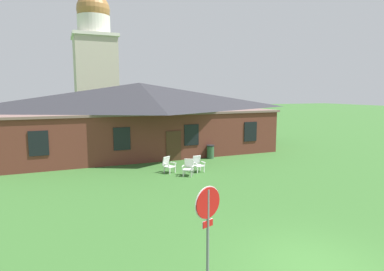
# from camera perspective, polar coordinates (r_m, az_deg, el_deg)

# --- Properties ---
(ground_plane) EXTENTS (200.00, 200.00, 0.00)m
(ground_plane) POSITION_cam_1_polar(r_m,az_deg,el_deg) (10.20, 20.65, -20.81)
(ground_plane) COLOR #336028
(brick_building) EXTENTS (20.48, 10.40, 5.53)m
(brick_building) POSITION_cam_1_polar(r_m,az_deg,el_deg) (26.85, -9.14, 3.38)
(brick_building) COLOR brown
(brick_building) RESTS_ON ground
(dome_tower) EXTENTS (5.18, 5.18, 17.28)m
(dome_tower) POSITION_cam_1_polar(r_m,az_deg,el_deg) (41.84, -16.64, 11.53)
(dome_tower) COLOR #BCB29E
(dome_tower) RESTS_ON ground
(stop_sign) EXTENTS (0.77, 0.30, 2.58)m
(stop_sign) POSITION_cam_1_polar(r_m,az_deg,el_deg) (7.95, 2.81, -14.14)
(stop_sign) COLOR slate
(stop_sign) RESTS_ON ground
(lawn_chair_by_porch) EXTENTS (0.81, 0.85, 0.96)m
(lawn_chair_by_porch) POSITION_cam_1_polar(r_m,az_deg,el_deg) (19.41, -4.21, -5.10)
(lawn_chair_by_porch) COLOR silver
(lawn_chair_by_porch) RESTS_ON ground
(lawn_chair_near_door) EXTENTS (0.85, 0.87, 0.96)m
(lawn_chair_near_door) POSITION_cam_1_polar(r_m,az_deg,el_deg) (18.69, -0.63, -5.57)
(lawn_chair_near_door) COLOR silver
(lawn_chair_near_door) RESTS_ON ground
(lawn_chair_left_end) EXTENTS (0.68, 0.71, 0.96)m
(lawn_chair_left_end) POSITION_cam_1_polar(r_m,az_deg,el_deg) (19.61, 1.06, -4.94)
(lawn_chair_left_end) COLOR white
(lawn_chair_left_end) RESTS_ON ground
(trash_bin) EXTENTS (0.56, 0.56, 0.98)m
(trash_bin) POSITION_cam_1_polar(r_m,az_deg,el_deg) (23.48, 3.27, -2.85)
(trash_bin) COLOR #335638
(trash_bin) RESTS_ON ground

